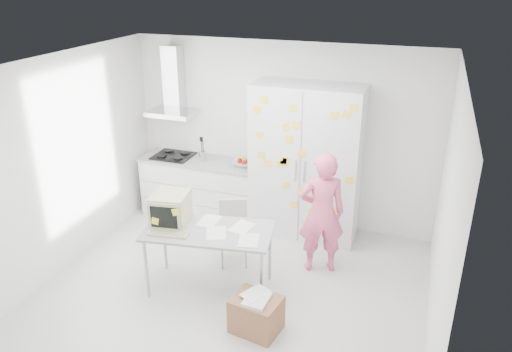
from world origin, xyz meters
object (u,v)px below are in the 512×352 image
(desk, at_px, (184,219))
(person, at_px, (322,213))
(chair, at_px, (233,228))
(cardboard_box, at_px, (256,314))

(desk, bearing_deg, person, 21.46)
(person, height_order, desk, person)
(person, xyz_separation_m, chair, (-1.12, -0.17, -0.32))
(person, distance_m, chair, 1.17)
(chair, relative_size, cardboard_box, 1.51)
(chair, bearing_deg, desk, -139.33)
(desk, bearing_deg, cardboard_box, -35.24)
(desk, distance_m, chair, 0.87)
(person, distance_m, cardboard_box, 1.56)
(person, bearing_deg, desk, 9.07)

